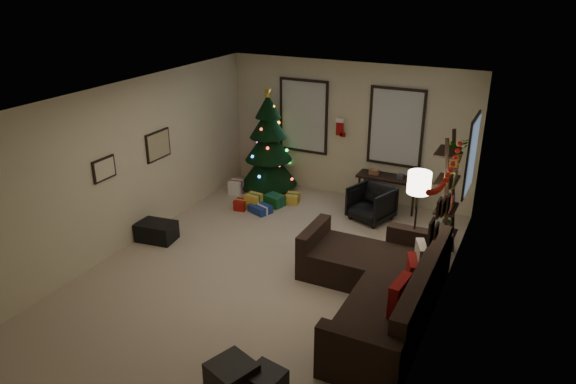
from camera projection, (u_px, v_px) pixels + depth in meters
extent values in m
plane|color=tan|center=(265.00, 274.00, 8.10)|extent=(7.00, 7.00, 0.00)
plane|color=white|center=(261.00, 98.00, 7.06)|extent=(7.00, 7.00, 0.00)
plane|color=beige|center=(348.00, 131.00, 10.49)|extent=(5.00, 0.00, 5.00)
plane|color=beige|center=(72.00, 330.00, 4.68)|extent=(5.00, 0.00, 5.00)
plane|color=beige|center=(127.00, 166.00, 8.60)|extent=(0.00, 7.00, 7.00)
plane|color=beige|center=(442.00, 227.00, 6.57)|extent=(0.00, 7.00, 7.00)
cube|color=#728CB2|center=(304.00, 116.00, 10.77)|extent=(0.94, 0.02, 1.35)
cube|color=beige|center=(304.00, 116.00, 10.77)|extent=(0.94, 0.03, 1.35)
cube|color=#728CB2|center=(396.00, 127.00, 10.00)|extent=(0.94, 0.02, 1.35)
cube|color=beige|center=(396.00, 127.00, 10.00)|extent=(0.94, 0.03, 1.35)
cube|color=#728CB2|center=(472.00, 155.00, 8.64)|extent=(0.05, 0.27, 1.17)
cube|color=beige|center=(472.00, 155.00, 8.64)|extent=(0.05, 0.45, 1.17)
cylinder|color=black|center=(269.00, 183.00, 11.25)|extent=(0.09, 0.09, 0.26)
cone|color=black|center=(269.00, 165.00, 11.10)|extent=(1.18, 1.18, 0.82)
cone|color=black|center=(268.00, 143.00, 10.92)|extent=(0.97, 0.97, 0.69)
cone|color=black|center=(268.00, 123.00, 10.76)|extent=(0.76, 0.76, 0.61)
cone|color=black|center=(268.00, 106.00, 10.62)|extent=(0.52, 0.52, 0.48)
cylinder|color=maroon|center=(269.00, 188.00, 11.30)|extent=(0.95, 0.95, 0.03)
cube|color=gold|center=(254.00, 201.00, 10.29)|extent=(0.28, 0.25, 0.30)
cube|color=silver|center=(236.00, 187.00, 10.99)|extent=(0.26, 0.26, 0.28)
cube|color=#14591E|center=(275.00, 200.00, 10.43)|extent=(0.35, 0.28, 0.22)
cube|color=maroon|center=(241.00, 205.00, 10.27)|extent=(0.22, 0.22, 0.20)
cube|color=navy|center=(260.00, 209.00, 10.15)|extent=(0.40, 0.30, 0.15)
cube|color=gold|center=(293.00, 198.00, 10.59)|extent=(0.25, 0.30, 0.18)
cube|color=black|center=(392.00, 305.00, 6.98)|extent=(0.95, 2.54, 0.44)
cube|color=black|center=(424.00, 282.00, 6.65)|extent=(0.20, 2.54, 0.46)
cube|color=black|center=(358.00, 360.00, 5.80)|extent=(0.95, 0.20, 0.70)
cube|color=black|center=(418.00, 251.00, 8.07)|extent=(0.95, 0.20, 0.70)
cube|color=black|center=(346.00, 262.00, 8.01)|extent=(0.90, 0.95, 0.44)
cube|color=black|center=(314.00, 247.00, 8.18)|extent=(0.18, 0.95, 0.70)
cube|color=maroon|center=(399.00, 297.00, 6.40)|extent=(0.17, 0.48, 0.47)
cube|color=maroon|center=(412.00, 274.00, 6.90)|extent=(0.24, 0.43, 0.42)
cube|color=beige|center=(421.00, 257.00, 7.32)|extent=(0.25, 0.41, 0.40)
cube|color=black|center=(232.00, 380.00, 5.71)|extent=(0.57, 0.57, 0.42)
cube|color=black|center=(389.00, 178.00, 10.14)|extent=(1.20, 0.43, 0.04)
cylinder|color=black|center=(359.00, 192.00, 10.34)|extent=(0.04, 0.04, 0.60)
cylinder|color=black|center=(364.00, 186.00, 10.62)|extent=(0.04, 0.04, 0.60)
cylinder|color=black|center=(413.00, 201.00, 9.91)|extent=(0.04, 0.04, 0.60)
cylinder|color=black|center=(417.00, 195.00, 10.19)|extent=(0.04, 0.04, 0.60)
imported|color=black|center=(371.00, 203.00, 9.77)|extent=(0.79, 0.77, 0.65)
cube|color=black|center=(446.00, 205.00, 7.96)|extent=(0.05, 0.05, 2.05)
cube|color=black|center=(453.00, 193.00, 8.42)|extent=(0.05, 0.05, 2.05)
cube|color=black|center=(443.00, 235.00, 8.44)|extent=(0.30, 0.57, 0.03)
cube|color=black|center=(447.00, 209.00, 8.27)|extent=(0.30, 0.57, 0.03)
cube|color=black|center=(450.00, 181.00, 8.09)|extent=(0.30, 0.57, 0.03)
cube|color=black|center=(454.00, 152.00, 7.92)|extent=(0.30, 0.57, 0.03)
imported|color=#4C4C4C|center=(457.00, 146.00, 8.05)|extent=(0.58, 0.59, 0.50)
cylinder|color=black|center=(410.00, 269.00, 8.23)|extent=(0.28, 0.28, 0.03)
cylinder|color=black|center=(415.00, 229.00, 7.97)|extent=(0.03, 0.03, 1.34)
cylinder|color=white|center=(419.00, 182.00, 7.68)|extent=(0.34, 0.34, 0.32)
cube|color=black|center=(158.00, 145.00, 9.19)|extent=(0.04, 0.60, 0.50)
cube|color=tan|center=(158.00, 145.00, 9.19)|extent=(0.01, 0.54, 0.45)
cube|color=black|center=(104.00, 169.00, 8.13)|extent=(0.04, 0.45, 0.35)
cube|color=beige|center=(104.00, 169.00, 8.13)|extent=(0.01, 0.41, 0.31)
cube|color=black|center=(431.00, 232.00, 6.00)|extent=(0.03, 0.22, 0.28)
cube|color=black|center=(439.00, 208.00, 6.23)|extent=(0.03, 0.18, 0.22)
cube|color=black|center=(436.00, 231.00, 6.35)|extent=(0.03, 0.20, 0.16)
cube|color=black|center=(444.00, 206.00, 6.57)|extent=(0.03, 0.26, 0.20)
cube|color=black|center=(448.00, 203.00, 6.90)|extent=(0.03, 0.18, 0.24)
cube|color=black|center=(451.00, 182.00, 6.78)|extent=(0.03, 0.16, 0.16)
cube|color=#990F0C|center=(340.00, 128.00, 10.45)|extent=(0.14, 0.04, 0.30)
cube|color=white|center=(340.00, 120.00, 10.39)|extent=(0.16, 0.05, 0.08)
cube|color=#990F0C|center=(343.00, 135.00, 10.47)|extent=(0.10, 0.04, 0.08)
cube|color=#990F0C|center=(359.00, 129.00, 10.48)|extent=(0.14, 0.04, 0.30)
cube|color=white|center=(359.00, 122.00, 10.42)|extent=(0.16, 0.05, 0.08)
cube|color=#990F0C|center=(362.00, 136.00, 10.50)|extent=(0.10, 0.04, 0.08)
cube|color=black|center=(156.00, 231.00, 9.09)|extent=(0.69, 0.51, 0.32)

